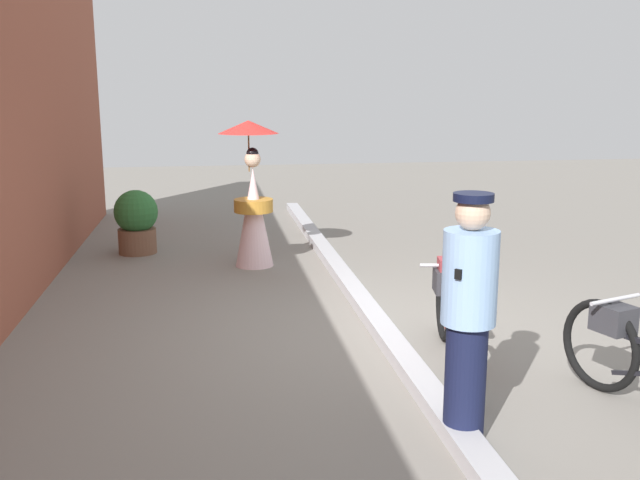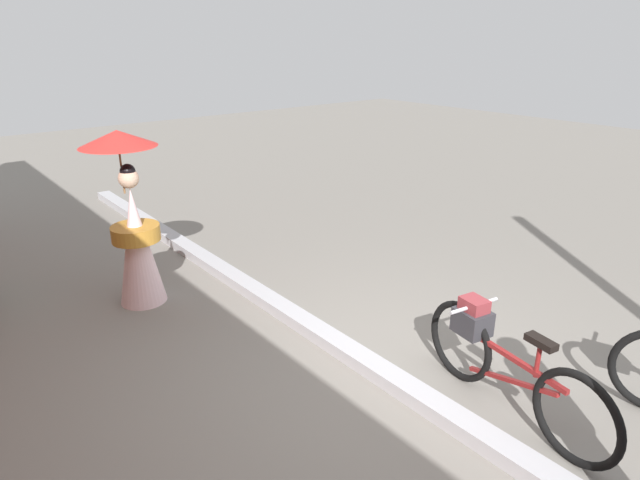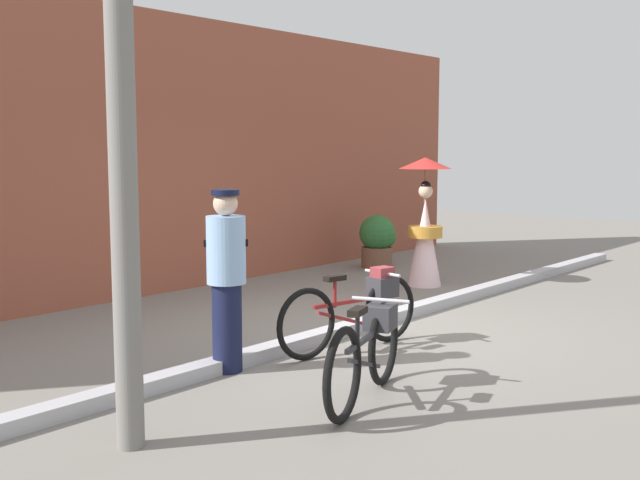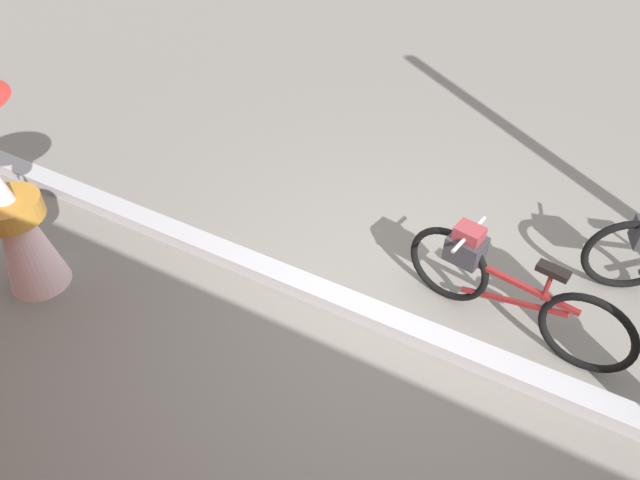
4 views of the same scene
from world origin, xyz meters
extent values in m
plane|color=gray|center=(0.00, 0.00, 0.00)|extent=(30.00, 30.00, 0.00)
cube|color=#B2B2B7|center=(0.00, 0.00, 0.06)|extent=(14.00, 0.20, 0.12)
torus|color=black|center=(-0.18, -0.51, 0.34)|extent=(0.68, 0.17, 0.68)
torus|color=black|center=(-1.25, -0.33, 0.34)|extent=(0.68, 0.17, 0.68)
cube|color=maroon|center=(-0.72, -0.42, 0.48)|extent=(0.90, 0.19, 0.04)
cube|color=maroon|center=(-0.72, -0.42, 0.29)|extent=(0.79, 0.17, 0.28)
cylinder|color=maroon|center=(-0.91, -0.39, 0.59)|extent=(0.03, 0.03, 0.28)
cube|color=black|center=(-0.91, -0.39, 0.73)|extent=(0.23, 0.13, 0.05)
cylinder|color=silver|center=(-0.29, -0.50, 0.71)|extent=(0.11, 0.48, 0.03)
cube|color=#333338|center=(-0.29, -0.50, 0.57)|extent=(0.29, 0.26, 0.20)
cube|color=maroon|center=(-0.29, -0.50, 0.70)|extent=(0.22, 0.19, 0.14)
cone|color=silver|center=(2.80, 0.98, 0.63)|extent=(0.48, 0.48, 1.25)
cylinder|color=#C1842D|center=(2.80, 0.98, 0.78)|extent=(0.49, 0.49, 0.16)
sphere|color=beige|center=(2.80, 0.98, 1.35)|extent=(0.20, 0.20, 0.20)
sphere|color=black|center=(2.80, 0.98, 1.42)|extent=(0.15, 0.15, 0.15)
cylinder|color=olive|center=(2.84, 1.02, 1.47)|extent=(0.02, 0.02, 0.55)
cone|color=red|center=(2.84, 1.02, 1.75)|extent=(0.75, 0.75, 0.16)
camera|label=1|loc=(-5.92, 1.51, 2.20)|focal=39.52mm
camera|label=2|loc=(-2.40, 2.77, 2.68)|focal=30.10mm
camera|label=3|loc=(-6.49, -4.92, 1.93)|focal=43.39mm
camera|label=4|loc=(-0.87, 2.77, 3.43)|focal=32.05mm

